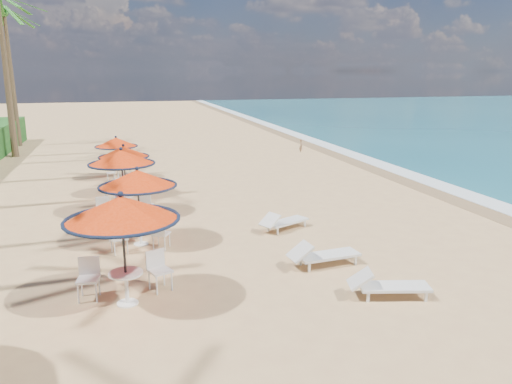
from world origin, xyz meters
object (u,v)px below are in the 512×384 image
station_2 (122,166)px  lounger_far (283,221)px  station_3 (123,158)px  lounger_mid (322,254)px  station_4 (117,147)px  station_0 (122,218)px  station_1 (137,188)px  lounger_near (386,285)px

station_2 → lounger_far: size_ratio=1.33×
station_3 → station_2: bearing=-90.9°
lounger_mid → station_2: bearing=122.0°
station_4 → station_0: bearing=-89.6°
lounger_far → station_1: bearing=157.2°
lounger_mid → station_1: bearing=141.5°
lounger_mid → lounger_far: 3.31m
station_4 → lounger_near: size_ratio=1.08×
station_4 → lounger_mid: 14.35m
station_2 → lounger_far: 6.29m
lounger_near → station_2: bearing=137.3°
station_1 → lounger_far: 4.95m
station_1 → station_4: (-0.57, 10.20, -0.22)m
station_2 → station_1: bearing=-83.9°
lounger_near → lounger_mid: (-0.71, 2.22, 0.02)m
station_0 → station_2: (0.08, 7.56, -0.18)m
station_3 → lounger_near: bearing=-64.1°
lounger_mid → station_0: bearing=-175.8°
lounger_mid → lounger_far: size_ratio=1.09×
station_2 → station_4: size_ratio=1.17×
station_2 → lounger_far: station_2 is taller
station_1 → lounger_far: bearing=2.9°
station_4 → lounger_far: 11.35m
station_3 → station_4: bearing=93.7°
station_4 → lounger_mid: station_4 is taller
lounger_near → lounger_far: lounger_near is taller
station_0 → station_2: bearing=89.4°
station_1 → station_2: 3.62m
station_0 → station_4: size_ratio=1.24×
station_0 → station_4: 14.18m
station_0 → station_4: (-0.11, 14.17, -0.46)m
lounger_near → lounger_far: 5.58m
station_1 → lounger_mid: size_ratio=1.18×
station_0 → lounger_far: size_ratio=1.40×
station_3 → station_1: bearing=-87.1°
station_1 → station_3: bearing=92.9°
station_4 → station_1: bearing=-86.8°
station_2 → station_3: size_ratio=1.14×
station_2 → station_4: 6.61m
station_3 → station_4: station_3 is taller
station_1 → station_2: bearing=96.1°
station_2 → station_3: station_2 is taller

